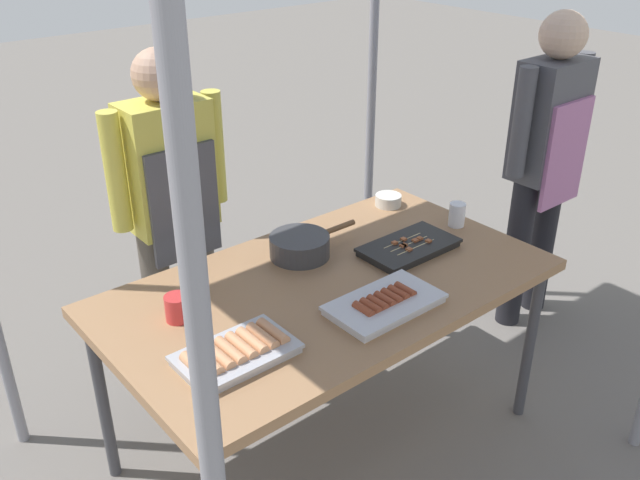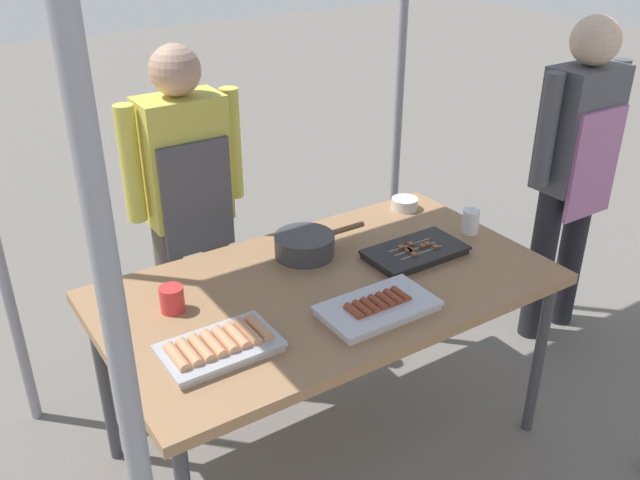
# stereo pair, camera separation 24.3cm
# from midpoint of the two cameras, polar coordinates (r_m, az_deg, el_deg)

# --- Properties ---
(ground_plane) EXTENTS (18.00, 18.00, 0.00)m
(ground_plane) POSITION_cam_midpoint_polar(r_m,az_deg,el_deg) (2.92, 3.04, -16.34)
(ground_plane) COLOR #66605B
(stall_table) EXTENTS (1.60, 0.90, 0.75)m
(stall_table) POSITION_cam_midpoint_polar(r_m,az_deg,el_deg) (2.49, 3.43, -4.66)
(stall_table) COLOR #9E724C
(stall_table) RESTS_ON ground
(tray_grilled_sausages) EXTENTS (0.39, 0.22, 0.05)m
(tray_grilled_sausages) POSITION_cam_midpoint_polar(r_m,az_deg,el_deg) (2.31, 7.81, -5.61)
(tray_grilled_sausages) COLOR silver
(tray_grilled_sausages) RESTS_ON stall_table
(tray_meat_skewers) EXTENTS (0.38, 0.21, 0.04)m
(tray_meat_skewers) POSITION_cam_midpoint_polar(r_m,az_deg,el_deg) (2.67, 10.47, -1.06)
(tray_meat_skewers) COLOR black
(tray_meat_skewers) RESTS_ON stall_table
(tray_pork_links) EXTENTS (0.35, 0.22, 0.06)m
(tray_pork_links) POSITION_cam_midpoint_polar(r_m,az_deg,el_deg) (2.11, -5.02, -8.84)
(tray_pork_links) COLOR #ADADB2
(tray_pork_links) RESTS_ON stall_table
(cooking_wok) EXTENTS (0.39, 0.23, 0.08)m
(cooking_wok) POSITION_cam_midpoint_polar(r_m,az_deg,el_deg) (2.62, 1.41, -0.41)
(cooking_wok) COLOR #38383A
(cooking_wok) RESTS_ON stall_table
(condiment_bowl) EXTENTS (0.12, 0.12, 0.05)m
(condiment_bowl) POSITION_cam_midpoint_polar(r_m,az_deg,el_deg) (3.04, 9.28, 2.92)
(condiment_bowl) COLOR silver
(condiment_bowl) RESTS_ON stall_table
(drink_cup_near_edge) EXTENTS (0.07, 0.07, 0.10)m
(drink_cup_near_edge) POSITION_cam_midpoint_polar(r_m,az_deg,el_deg) (2.88, 14.72, 1.42)
(drink_cup_near_edge) COLOR white
(drink_cup_near_edge) RESTS_ON stall_table
(drink_cup_by_wok) EXTENTS (0.08, 0.08, 0.09)m
(drink_cup_by_wok) POSITION_cam_midpoint_polar(r_m,az_deg,el_deg) (2.31, -9.22, -4.93)
(drink_cup_by_wok) COLOR red
(drink_cup_by_wok) RESTS_ON stall_table
(vendor_woman) EXTENTS (0.52, 0.22, 1.48)m
(vendor_woman) POSITION_cam_midpoint_polar(r_m,az_deg,el_deg) (2.91, -8.59, 3.80)
(vendor_woman) COLOR #595147
(vendor_woman) RESTS_ON ground
(customer_nearby) EXTENTS (0.52, 0.23, 1.54)m
(customer_nearby) POSITION_cam_midpoint_polar(r_m,az_deg,el_deg) (3.38, 22.27, 6.12)
(customer_nearby) COLOR black
(customer_nearby) RESTS_ON ground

